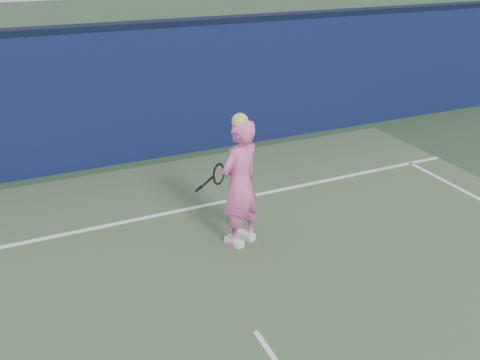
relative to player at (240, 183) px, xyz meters
name	(u,v)px	position (x,y,z in m)	size (l,w,h in m)	color
backstop_wall	(129,97)	(-0.62, 3.72, 0.33)	(24.00, 0.40, 2.50)	#0C1636
wall_cap	(122,26)	(-0.62, 3.72, 1.63)	(24.00, 0.42, 0.10)	black
player	(240,183)	(0.00, 0.00, 0.00)	(0.79, 0.67, 1.91)	#EA5BA7
racket	(217,175)	(-0.17, 0.40, -0.01)	(0.55, 0.30, 0.32)	black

